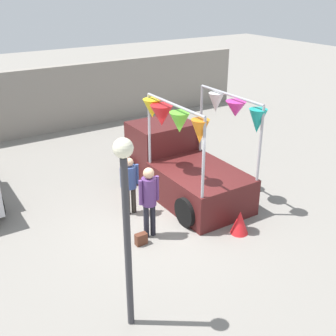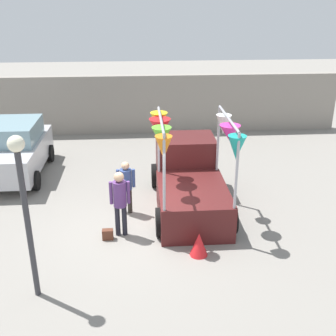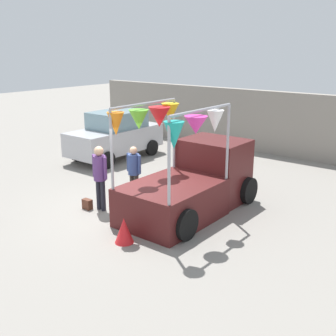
# 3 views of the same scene
# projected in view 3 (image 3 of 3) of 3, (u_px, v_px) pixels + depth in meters

# --- Properties ---
(ground_plane) EXTENTS (60.00, 60.00, 0.00)m
(ground_plane) POSITION_uv_depth(u_px,v_px,m) (123.00, 211.00, 11.55)
(ground_plane) COLOR gray
(vendor_truck) EXTENTS (2.44, 4.03, 2.99)m
(vendor_truck) POSITION_uv_depth(u_px,v_px,m) (194.00, 178.00, 11.46)
(vendor_truck) COLOR #4C1919
(vendor_truck) RESTS_ON ground
(parked_car) EXTENTS (1.88, 4.00, 1.88)m
(parked_car) POSITION_uv_depth(u_px,v_px,m) (116.00, 135.00, 16.78)
(parked_car) COLOR #B7B7BC
(parked_car) RESTS_ON ground
(person_customer) EXTENTS (0.53, 0.34, 1.80)m
(person_customer) POSITION_uv_depth(u_px,v_px,m) (100.00, 172.00, 11.34)
(person_customer) COLOR black
(person_customer) RESTS_ON ground
(person_vendor) EXTENTS (0.53, 0.34, 1.59)m
(person_vendor) POSITION_uv_depth(u_px,v_px,m) (134.00, 168.00, 12.22)
(person_vendor) COLOR #2D2823
(person_vendor) RESTS_ON ground
(handbag) EXTENTS (0.28, 0.16, 0.28)m
(handbag) POSITION_uv_depth(u_px,v_px,m) (87.00, 204.00, 11.66)
(handbag) COLOR #592D1E
(handbag) RESTS_ON ground
(brick_boundary_wall) EXTENTS (18.00, 0.36, 2.60)m
(brick_boundary_wall) POSITION_uv_depth(u_px,v_px,m) (264.00, 122.00, 17.58)
(brick_boundary_wall) COLOR gray
(brick_boundary_wall) RESTS_ON ground
(folded_kite_bundle_crimson) EXTENTS (0.62, 0.62, 0.60)m
(folded_kite_bundle_crimson) POSITION_uv_depth(u_px,v_px,m) (124.00, 230.00, 9.62)
(folded_kite_bundle_crimson) COLOR red
(folded_kite_bundle_crimson) RESTS_ON ground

